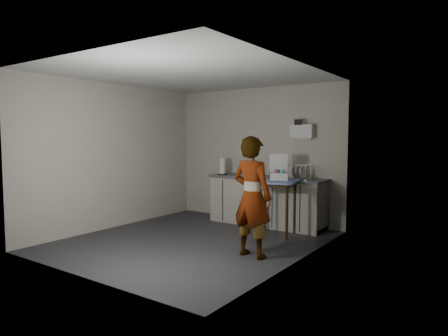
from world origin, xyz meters
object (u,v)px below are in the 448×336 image
Objects in this scene: kitchen_counter at (267,202)px; bakery_box at (279,174)px; side_table at (276,187)px; dish_rack at (299,176)px; soda_can at (271,174)px; dark_bottle at (258,169)px; standing_man at (252,197)px; soap_bottle at (254,169)px; paper_towel at (223,167)px.

bakery_box reaches higher than kitchen_counter.
kitchen_counter is 0.93m from bakery_box.
side_table is 2.53× the size of dish_rack.
soda_can is 0.70m from bakery_box.
side_table is 8.18× the size of soda_can.
bakery_box is (0.50, -0.50, 0.60)m from kitchen_counter.
kitchen_counter is at bearing -15.03° from dark_bottle.
dark_bottle is 0.92m from bakery_box.
soap_bottle is (-1.03, 1.80, 0.22)m from standing_man.
standing_man is at bearing -45.44° from paper_towel.
soda_can is 0.31× the size of dish_rack.
soap_bottle is at bearing -162.89° from soda_can.
soda_can is at bearing 100.32° from bakery_box.
paper_towel is 0.87× the size of dish_rack.
soda_can is 1.01m from paper_towel.
paper_towel is at bearing -178.05° from dish_rack.
soda_can is (0.30, 0.09, -0.08)m from soap_bottle.
soda_can is (0.06, 0.04, 0.54)m from kitchen_counter.
paper_towel is (-0.71, -0.16, 0.02)m from dark_bottle.
soap_bottle reaches higher than soda_can.
side_table is at bearing -42.41° from dark_bottle.
dish_rack reaches higher than kitchen_counter.
standing_man is at bearing -88.33° from side_table.
dish_rack is at bearing -7.03° from dark_bottle.
bakery_box reaches higher than soap_bottle.
dark_bottle is at bearing 126.09° from side_table.
paper_towel is at bearing -166.93° from dark_bottle.
standing_man is (0.79, -1.85, 0.40)m from kitchen_counter.
standing_man is 1.39m from bakery_box.
standing_man is 14.63× the size of soda_can.
kitchen_counter is 0.86m from dish_rack.
dark_bottle is at bearing 113.77° from bakery_box.
paper_towel is at bearing 135.92° from bakery_box.
soda_can is at bearing 33.95° from kitchen_counter.
kitchen_counter is 5.21× the size of bakery_box.
bakery_box is (-0.29, 1.35, 0.19)m from standing_man.
soda_can is (-0.73, 1.89, 0.14)m from standing_man.
bakery_box is at bearing -51.14° from soda_can.
dark_bottle reaches higher than side_table.
side_table is 1.29m from standing_man.
standing_man is 5.18× the size of paper_towel.
side_table is 0.56× the size of standing_man.
bakery_box is (1.43, -0.40, -0.04)m from paper_towel.
paper_towel is at bearing -175.68° from soap_bottle.
paper_towel is at bearing -171.67° from soda_can.
soda_can is (-0.43, 0.64, 0.16)m from side_table.
dark_bottle is (-0.23, 0.06, 0.61)m from kitchen_counter.
standing_man reaches higher than bakery_box.
standing_man is 6.08× the size of soap_bottle.
standing_man is 2.47m from paper_towel.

